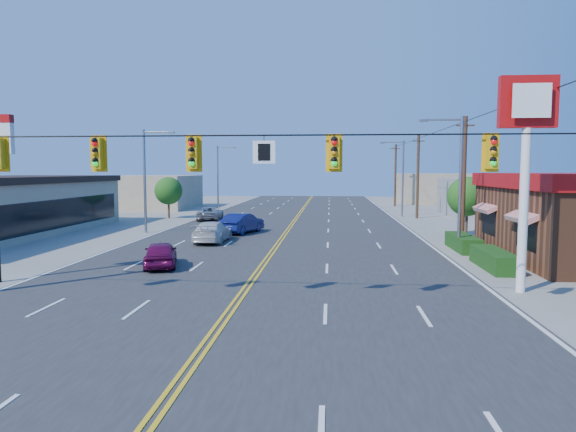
# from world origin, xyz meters

# --- Properties ---
(ground) EXTENTS (160.00, 160.00, 0.00)m
(ground) POSITION_xyz_m (0.00, 0.00, 0.00)
(ground) COLOR gray
(ground) RESTS_ON ground
(road) EXTENTS (20.00, 120.00, 0.06)m
(road) POSITION_xyz_m (0.00, 20.00, 0.03)
(road) COLOR #2D2D30
(road) RESTS_ON ground
(signal_span) EXTENTS (24.32, 0.34, 9.00)m
(signal_span) POSITION_xyz_m (-0.12, 0.00, 4.89)
(signal_span) COLOR #47301E
(signal_span) RESTS_ON ground
(kfc_pylon) EXTENTS (2.20, 0.36, 8.50)m
(kfc_pylon) POSITION_xyz_m (11.00, 4.00, 6.04)
(kfc_pylon) COLOR white
(kfc_pylon) RESTS_ON ground
(streetlight_se) EXTENTS (2.55, 0.25, 8.00)m
(streetlight_se) POSITION_xyz_m (10.79, 14.00, 4.51)
(streetlight_se) COLOR gray
(streetlight_se) RESTS_ON ground
(streetlight_ne) EXTENTS (2.55, 0.25, 8.00)m
(streetlight_ne) POSITION_xyz_m (10.79, 38.00, 4.51)
(streetlight_ne) COLOR gray
(streetlight_ne) RESTS_ON ground
(streetlight_sw) EXTENTS (2.55, 0.25, 8.00)m
(streetlight_sw) POSITION_xyz_m (-10.79, 22.00, 4.51)
(streetlight_sw) COLOR gray
(streetlight_sw) RESTS_ON ground
(streetlight_nw) EXTENTS (2.55, 0.25, 8.00)m
(streetlight_nw) POSITION_xyz_m (-10.79, 48.00, 4.51)
(streetlight_nw) COLOR gray
(streetlight_nw) RESTS_ON ground
(utility_pole_near) EXTENTS (0.28, 0.28, 8.40)m
(utility_pole_near) POSITION_xyz_m (12.20, 18.00, 4.20)
(utility_pole_near) COLOR #47301E
(utility_pole_near) RESTS_ON ground
(utility_pole_mid) EXTENTS (0.28, 0.28, 8.40)m
(utility_pole_mid) POSITION_xyz_m (12.20, 36.00, 4.20)
(utility_pole_mid) COLOR #47301E
(utility_pole_mid) RESTS_ON ground
(utility_pole_far) EXTENTS (0.28, 0.28, 8.40)m
(utility_pole_far) POSITION_xyz_m (12.20, 54.00, 4.20)
(utility_pole_far) COLOR #47301E
(utility_pole_far) RESTS_ON ground
(tree_kfc_rear) EXTENTS (2.94, 2.94, 4.41)m
(tree_kfc_rear) POSITION_xyz_m (13.50, 22.00, 2.93)
(tree_kfc_rear) COLOR #47301E
(tree_kfc_rear) RESTS_ON ground
(tree_west) EXTENTS (2.80, 2.80, 4.20)m
(tree_west) POSITION_xyz_m (-13.00, 34.00, 2.79)
(tree_west) COLOR #47301E
(tree_west) RESTS_ON ground
(bld_east_mid) EXTENTS (12.00, 10.00, 4.00)m
(bld_east_mid) POSITION_xyz_m (22.00, 40.00, 2.00)
(bld_east_mid) COLOR gray
(bld_east_mid) RESTS_ON ground
(bld_west_far) EXTENTS (11.00, 12.00, 4.20)m
(bld_west_far) POSITION_xyz_m (-20.00, 48.00, 2.10)
(bld_west_far) COLOR tan
(bld_west_far) RESTS_ON ground
(bld_east_far) EXTENTS (10.00, 10.00, 4.40)m
(bld_east_far) POSITION_xyz_m (19.00, 62.00, 2.20)
(bld_east_far) COLOR tan
(bld_east_far) RESTS_ON ground
(car_magenta) EXTENTS (2.51, 4.08, 1.30)m
(car_magenta) POSITION_xyz_m (-5.03, 7.79, 0.65)
(car_magenta) COLOR #650B3D
(car_magenta) RESTS_ON ground
(car_blue) EXTENTS (2.97, 4.92, 1.53)m
(car_blue) POSITION_xyz_m (-3.35, 21.83, 0.77)
(car_blue) COLOR #0E1652
(car_blue) RESTS_ON ground
(car_white) EXTENTS (1.97, 4.81, 1.39)m
(car_white) POSITION_xyz_m (-4.50, 16.81, 0.70)
(car_white) COLOR silver
(car_white) RESTS_ON ground
(car_silver) EXTENTS (2.59, 4.86, 1.30)m
(car_silver) POSITION_xyz_m (-8.19, 31.87, 0.65)
(car_silver) COLOR #9B9A9F
(car_silver) RESTS_ON ground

